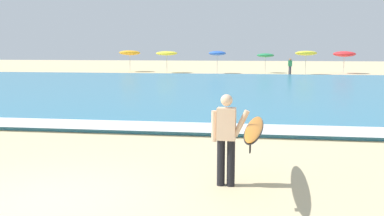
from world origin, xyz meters
name	(u,v)px	position (x,y,z in m)	size (l,w,h in m)	color
ground_plane	(48,203)	(0.00, 0.00, 0.00)	(160.00, 160.00, 0.00)	beige
sea	(198,88)	(0.00, 19.68, 0.07)	(120.00, 28.00, 0.14)	teal
surf_foam	(144,126)	(0.00, 6.28, 0.15)	(120.00, 1.60, 0.01)	white
surfer_with_board	(241,132)	(3.15, 1.30, 1.04)	(1.04, 2.91, 1.73)	black
beach_umbrella_0	(130,53)	(-9.97, 38.29, 2.06)	(2.29, 2.31, 2.38)	beige
beach_umbrella_1	(167,53)	(-5.51, 36.70, 2.03)	(2.25, 2.25, 2.27)	beige
beach_umbrella_2	(217,53)	(-0.20, 36.41, 2.05)	(1.77, 1.77, 2.28)	beige
beach_umbrella_3	(265,55)	(4.68, 38.06, 1.83)	(1.78, 1.79, 2.05)	beige
beach_umbrella_4	(306,53)	(8.48, 35.67, 2.08)	(2.08, 2.11, 2.38)	beige
beach_umbrella_5	(344,54)	(12.57, 38.08, 1.98)	(2.22, 2.22, 2.27)	beige
beachgoer_near_row_left	(290,66)	(6.95, 34.72, 0.84)	(0.32, 0.20, 1.58)	#383842
beachgoer_near_row_mid	(290,66)	(6.98, 35.64, 0.84)	(0.32, 0.20, 1.58)	#383842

